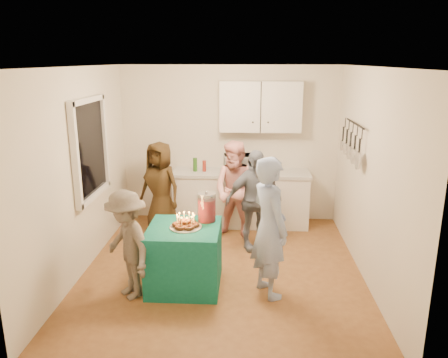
# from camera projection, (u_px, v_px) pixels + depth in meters

# --- Properties ---
(floor) EXTENTS (4.00, 4.00, 0.00)m
(floor) POSITION_uv_depth(u_px,v_px,m) (222.00, 270.00, 5.75)
(floor) COLOR brown
(floor) RESTS_ON ground
(ceiling) EXTENTS (4.00, 4.00, 0.00)m
(ceiling) POSITION_uv_depth(u_px,v_px,m) (222.00, 67.00, 5.06)
(ceiling) COLOR white
(ceiling) RESTS_ON floor
(back_wall) EXTENTS (3.60, 3.60, 0.00)m
(back_wall) POSITION_uv_depth(u_px,v_px,m) (230.00, 144.00, 7.33)
(back_wall) COLOR silver
(back_wall) RESTS_ON floor
(left_wall) EXTENTS (4.00, 4.00, 0.00)m
(left_wall) POSITION_uv_depth(u_px,v_px,m) (80.00, 173.00, 5.50)
(left_wall) COLOR silver
(left_wall) RESTS_ON floor
(right_wall) EXTENTS (4.00, 4.00, 0.00)m
(right_wall) POSITION_uv_depth(u_px,v_px,m) (370.00, 177.00, 5.30)
(right_wall) COLOR silver
(right_wall) RESTS_ON floor
(window_night) EXTENTS (0.04, 1.00, 1.20)m
(window_night) POSITION_uv_depth(u_px,v_px,m) (89.00, 149.00, 5.72)
(window_night) COLOR black
(window_night) RESTS_ON left_wall
(counter) EXTENTS (2.20, 0.58, 0.86)m
(counter) POSITION_uv_depth(u_px,v_px,m) (241.00, 199.00, 7.26)
(counter) COLOR white
(counter) RESTS_ON floor
(countertop) EXTENTS (2.24, 0.62, 0.05)m
(countertop) POSITION_uv_depth(u_px,v_px,m) (241.00, 173.00, 7.14)
(countertop) COLOR beige
(countertop) RESTS_ON counter
(upper_cabinet) EXTENTS (1.30, 0.30, 0.80)m
(upper_cabinet) POSITION_uv_depth(u_px,v_px,m) (261.00, 107.00, 6.98)
(upper_cabinet) COLOR white
(upper_cabinet) RESTS_ON back_wall
(pot_rack) EXTENTS (0.12, 1.00, 0.60)m
(pot_rack) POSITION_uv_depth(u_px,v_px,m) (352.00, 142.00, 5.90)
(pot_rack) COLOR black
(pot_rack) RESTS_ON right_wall
(microwave) EXTENTS (0.55, 0.42, 0.28)m
(microwave) POSITION_uv_depth(u_px,v_px,m) (240.00, 163.00, 7.10)
(microwave) COLOR white
(microwave) RESTS_ON countertop
(party_table) EXTENTS (0.85, 0.85, 0.76)m
(party_table) POSITION_uv_depth(u_px,v_px,m) (184.00, 257.00, 5.27)
(party_table) COLOR #0E6151
(party_table) RESTS_ON floor
(donut_cake) EXTENTS (0.38, 0.38, 0.18)m
(donut_cake) POSITION_uv_depth(u_px,v_px,m) (186.00, 220.00, 5.13)
(donut_cake) COLOR #381C0C
(donut_cake) RESTS_ON party_table
(punch_jar) EXTENTS (0.22, 0.22, 0.34)m
(punch_jar) POSITION_uv_depth(u_px,v_px,m) (207.00, 208.00, 5.33)
(punch_jar) COLOR red
(punch_jar) RESTS_ON party_table
(man_birthday) EXTENTS (0.63, 0.72, 1.66)m
(man_birthday) POSITION_uv_depth(u_px,v_px,m) (269.00, 227.00, 4.98)
(man_birthday) COLOR #9DB4E4
(man_birthday) RESTS_ON floor
(woman_back_left) EXTENTS (0.84, 0.72, 1.46)m
(woman_back_left) POSITION_uv_depth(u_px,v_px,m) (160.00, 188.00, 6.87)
(woman_back_left) COLOR brown
(woman_back_left) RESTS_ON floor
(woman_back_center) EXTENTS (0.90, 0.81, 1.52)m
(woman_back_center) POSITION_uv_depth(u_px,v_px,m) (236.00, 191.00, 6.58)
(woman_back_center) COLOR #F07D81
(woman_back_center) RESTS_ON floor
(woman_back_right) EXTENTS (0.93, 0.67, 1.47)m
(woman_back_right) POSITION_uv_depth(u_px,v_px,m) (254.00, 200.00, 6.24)
(woman_back_right) COLOR black
(woman_back_right) RESTS_ON floor
(child_near_left) EXTENTS (0.91, 0.94, 1.29)m
(child_near_left) POSITION_uv_depth(u_px,v_px,m) (127.00, 245.00, 4.96)
(child_near_left) COLOR #5A5148
(child_near_left) RESTS_ON floor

